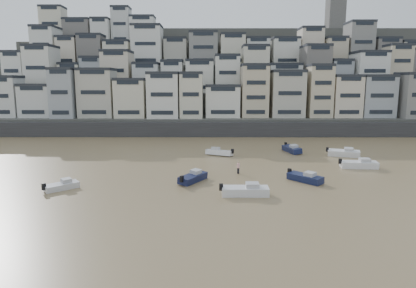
{
  "coord_description": "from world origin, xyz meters",
  "views": [
    {
      "loc": [
        7.91,
        -24.14,
        13.11
      ],
      "look_at": [
        7.77,
        30.0,
        4.0
      ],
      "focal_mm": 32.0,
      "sensor_mm": 36.0,
      "label": 1
    }
  ],
  "objects_px": {
    "boat_g": "(344,152)",
    "boat_a": "(245,189)",
    "boat_i": "(292,148)",
    "boat_b": "(305,176)",
    "boat_j": "(62,185)",
    "boat_h": "(219,151)",
    "person_pink": "(238,168)",
    "boat_c": "(193,176)",
    "boat_d": "(359,163)"
  },
  "relations": [
    {
      "from": "boat_b",
      "to": "boat_j",
      "type": "bearing_deg",
      "value": -124.16
    },
    {
      "from": "boat_c",
      "to": "boat_b",
      "type": "bearing_deg",
      "value": -59.24
    },
    {
      "from": "boat_i",
      "to": "boat_b",
      "type": "relative_size",
      "value": 1.09
    },
    {
      "from": "boat_a",
      "to": "boat_g",
      "type": "distance_m",
      "value": 30.4
    },
    {
      "from": "boat_h",
      "to": "boat_g",
      "type": "distance_m",
      "value": 22.13
    },
    {
      "from": "boat_h",
      "to": "person_pink",
      "type": "bearing_deg",
      "value": 125.32
    },
    {
      "from": "boat_h",
      "to": "boat_b",
      "type": "bearing_deg",
      "value": 146.73
    },
    {
      "from": "boat_b",
      "to": "boat_g",
      "type": "xyz_separation_m",
      "value": [
        11.22,
        16.97,
        0.08
      ]
    },
    {
      "from": "boat_j",
      "to": "boat_g",
      "type": "height_order",
      "value": "boat_g"
    },
    {
      "from": "boat_c",
      "to": "person_pink",
      "type": "xyz_separation_m",
      "value": [
        6.37,
        4.4,
        0.13
      ]
    },
    {
      "from": "boat_h",
      "to": "boat_j",
      "type": "height_order",
      "value": "boat_h"
    },
    {
      "from": "boat_a",
      "to": "boat_b",
      "type": "relative_size",
      "value": 1.11
    },
    {
      "from": "boat_c",
      "to": "boat_j",
      "type": "relative_size",
      "value": 1.22
    },
    {
      "from": "boat_a",
      "to": "person_pink",
      "type": "height_order",
      "value": "person_pink"
    },
    {
      "from": "boat_c",
      "to": "boat_j",
      "type": "bearing_deg",
      "value": 133.94
    },
    {
      "from": "boat_c",
      "to": "person_pink",
      "type": "bearing_deg",
      "value": -24.65
    },
    {
      "from": "boat_h",
      "to": "boat_g",
      "type": "relative_size",
      "value": 0.9
    },
    {
      "from": "boat_c",
      "to": "boat_d",
      "type": "distance_m",
      "value": 26.42
    },
    {
      "from": "boat_a",
      "to": "boat_j",
      "type": "relative_size",
      "value": 1.33
    },
    {
      "from": "boat_h",
      "to": "boat_j",
      "type": "bearing_deg",
      "value": 72.72
    },
    {
      "from": "boat_h",
      "to": "boat_j",
      "type": "distance_m",
      "value": 29.49
    },
    {
      "from": "boat_j",
      "to": "boat_b",
      "type": "bearing_deg",
      "value": -36.29
    },
    {
      "from": "boat_b",
      "to": "boat_j",
      "type": "height_order",
      "value": "boat_b"
    },
    {
      "from": "boat_a",
      "to": "boat_j",
      "type": "height_order",
      "value": "boat_a"
    },
    {
      "from": "boat_c",
      "to": "boat_g",
      "type": "bearing_deg",
      "value": -26.27
    },
    {
      "from": "boat_c",
      "to": "person_pink",
      "type": "relative_size",
      "value": 3.14
    },
    {
      "from": "boat_i",
      "to": "boat_g",
      "type": "distance_m",
      "value": 9.21
    },
    {
      "from": "boat_i",
      "to": "boat_a",
      "type": "bearing_deg",
      "value": -35.83
    },
    {
      "from": "boat_b",
      "to": "boat_d",
      "type": "distance_m",
      "value": 12.98
    },
    {
      "from": "boat_i",
      "to": "boat_j",
      "type": "bearing_deg",
      "value": -66.89
    },
    {
      "from": "boat_c",
      "to": "boat_b",
      "type": "distance_m",
      "value": 14.9
    },
    {
      "from": "boat_a",
      "to": "boat_h",
      "type": "bearing_deg",
      "value": 95.59
    },
    {
      "from": "boat_a",
      "to": "boat_i",
      "type": "distance_m",
      "value": 29.16
    },
    {
      "from": "boat_j",
      "to": "boat_d",
      "type": "bearing_deg",
      "value": -27.46
    },
    {
      "from": "boat_h",
      "to": "person_pink",
      "type": "distance_m",
      "value": 13.72
    },
    {
      "from": "boat_b",
      "to": "boat_j",
      "type": "distance_m",
      "value": 31.12
    },
    {
      "from": "person_pink",
      "to": "boat_c",
      "type": "bearing_deg",
      "value": -145.33
    },
    {
      "from": "boat_d",
      "to": "boat_c",
      "type": "bearing_deg",
      "value": -158.17
    },
    {
      "from": "boat_i",
      "to": "boat_g",
      "type": "bearing_deg",
      "value": 52.94
    },
    {
      "from": "boat_g",
      "to": "boat_h",
      "type": "bearing_deg",
      "value": -164.27
    },
    {
      "from": "boat_c",
      "to": "boat_h",
      "type": "relative_size",
      "value": 1.02
    },
    {
      "from": "boat_i",
      "to": "boat_j",
      "type": "relative_size",
      "value": 1.31
    },
    {
      "from": "boat_i",
      "to": "boat_h",
      "type": "bearing_deg",
      "value": -91.21
    },
    {
      "from": "boat_a",
      "to": "boat_j",
      "type": "distance_m",
      "value": 22.48
    },
    {
      "from": "boat_g",
      "to": "boat_a",
      "type": "bearing_deg",
      "value": -112.42
    },
    {
      "from": "boat_h",
      "to": "boat_d",
      "type": "height_order",
      "value": "boat_d"
    },
    {
      "from": "boat_i",
      "to": "boat_d",
      "type": "height_order",
      "value": "boat_d"
    },
    {
      "from": "boat_i",
      "to": "boat_g",
      "type": "relative_size",
      "value": 0.99
    },
    {
      "from": "boat_c",
      "to": "boat_h",
      "type": "distance_m",
      "value": 18.36
    },
    {
      "from": "boat_i",
      "to": "boat_d",
      "type": "bearing_deg",
      "value": 17.31
    }
  ]
}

